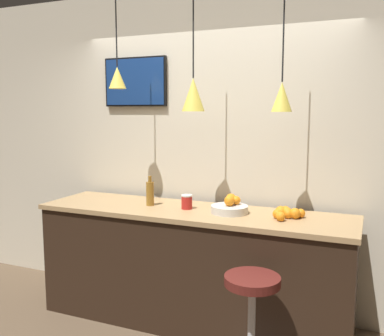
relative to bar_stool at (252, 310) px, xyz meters
name	(u,v)px	position (x,y,z in m)	size (l,w,h in m)	color
back_wall	(211,149)	(-0.68, 1.06, 0.95)	(8.00, 0.06, 2.90)	beige
service_counter	(192,266)	(-0.68, 0.60, -0.01)	(2.64, 0.69, 0.98)	black
bar_stool	(252,310)	(0.00, 0.00, 0.00)	(0.39, 0.39, 0.73)	#B7B7BC
fruit_bowl	(230,207)	(-0.36, 0.63, 0.53)	(0.30, 0.30, 0.15)	beige
orange_pile	(286,213)	(0.09, 0.63, 0.52)	(0.23, 0.26, 0.09)	orange
juice_bottle	(150,193)	(-1.08, 0.62, 0.59)	(0.07, 0.07, 0.26)	olive
spread_jar	(187,202)	(-0.73, 0.62, 0.54)	(0.09, 0.09, 0.12)	red
pendant_lamp_left	(117,77)	(-1.39, 0.63, 1.59)	(0.15, 0.15, 0.81)	black
pendant_lamp_middle	(193,94)	(-0.68, 0.63, 1.43)	(0.19, 0.19, 1.01)	black
pendant_lamp_right	(282,96)	(0.03, 0.63, 1.41)	(0.15, 0.15, 1.01)	black
mounted_tv	(135,82)	(-1.44, 1.00, 1.57)	(0.65, 0.04, 0.46)	black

